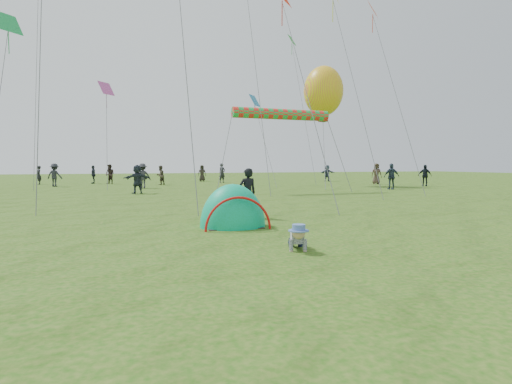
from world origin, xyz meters
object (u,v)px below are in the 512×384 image
object	(u,v)px
popup_tent	(233,227)
balloon_kite	(323,94)
crawling_toddler	(297,236)
standing_adult	(248,193)

from	to	relation	value
popup_tent	balloon_kite	distance (m)	23.32
crawling_toddler	popup_tent	size ratio (longest dim) A/B	0.31
standing_adult	popup_tent	bearing A→B (deg)	52.10
crawling_toddler	standing_adult	xyz separation A→B (m)	(0.55, 4.87, 0.51)
popup_tent	balloon_kite	bearing A→B (deg)	58.04
crawling_toddler	popup_tent	bearing A→B (deg)	115.75
crawling_toddler	balloon_kite	size ratio (longest dim) A/B	0.17
popup_tent	balloon_kite	xyz separation A→B (m)	(12.72, 18.14, 7.29)
popup_tent	crawling_toddler	bearing A→B (deg)	-80.32
standing_adult	balloon_kite	world-z (taller)	balloon_kite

